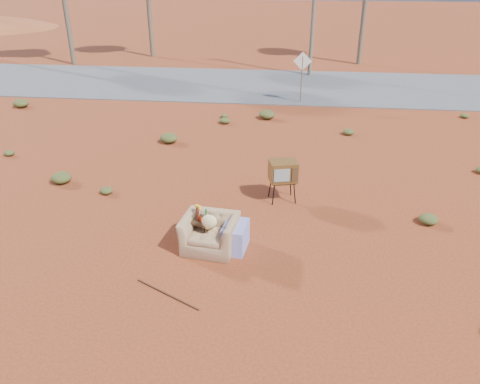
# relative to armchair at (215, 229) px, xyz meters

# --- Properties ---
(ground) EXTENTS (140.00, 140.00, 0.00)m
(ground) POSITION_rel_armchair_xyz_m (0.38, -0.19, -0.47)
(ground) COLOR brown
(ground) RESTS_ON ground
(highway) EXTENTS (140.00, 7.00, 0.04)m
(highway) POSITION_rel_armchair_xyz_m (0.38, 14.81, -0.45)
(highway) COLOR #565659
(highway) RESTS_ON ground
(armchair) EXTENTS (1.44, 0.88, 1.01)m
(armchair) POSITION_rel_armchair_xyz_m (0.00, 0.00, 0.00)
(armchair) COLOR #9A7754
(armchair) RESTS_ON ground
(tv_unit) EXTENTS (0.79, 0.69, 1.09)m
(tv_unit) POSITION_rel_armchair_xyz_m (1.37, 2.45, 0.34)
(tv_unit) COLOR black
(tv_unit) RESTS_ON ground
(side_table) EXTENTS (0.57, 0.57, 0.91)m
(side_table) POSITION_rel_armchair_xyz_m (-0.33, 0.12, 0.20)
(side_table) COLOR #3A2815
(side_table) RESTS_ON ground
(rusty_bar) EXTENTS (1.37, 0.77, 0.04)m
(rusty_bar) POSITION_rel_armchair_xyz_m (-0.64, -1.68, -0.45)
(rusty_bar) COLOR #4A2713
(rusty_bar) RESTS_ON ground
(road_sign) EXTENTS (0.78, 0.06, 2.19)m
(road_sign) POSITION_rel_armchair_xyz_m (1.88, 11.81, 1.03)
(road_sign) COLOR brown
(road_sign) RESTS_ON ground
(scrub_patch) EXTENTS (17.49, 8.07, 0.33)m
(scrub_patch) POSITION_rel_armchair_xyz_m (-0.45, 4.22, -0.33)
(scrub_patch) COLOR #444A20
(scrub_patch) RESTS_ON ground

